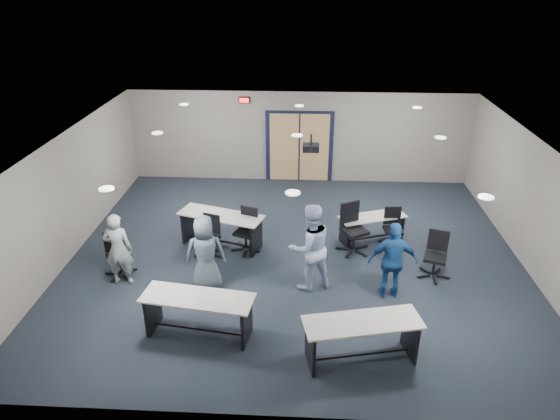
# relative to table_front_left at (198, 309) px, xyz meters

# --- Properties ---
(floor) EXTENTS (10.00, 10.00, 0.00)m
(floor) POSITION_rel_table_front_left_xyz_m (1.61, 2.75, -0.54)
(floor) COLOR black
(floor) RESTS_ON ground
(back_wall) EXTENTS (10.00, 0.04, 2.70)m
(back_wall) POSITION_rel_table_front_left_xyz_m (1.61, 7.25, 0.81)
(back_wall) COLOR gray
(back_wall) RESTS_ON floor
(front_wall) EXTENTS (10.00, 0.04, 2.70)m
(front_wall) POSITION_rel_table_front_left_xyz_m (1.61, -1.75, 0.81)
(front_wall) COLOR gray
(front_wall) RESTS_ON floor
(left_wall) EXTENTS (0.04, 9.00, 2.70)m
(left_wall) POSITION_rel_table_front_left_xyz_m (-3.39, 2.75, 0.81)
(left_wall) COLOR gray
(left_wall) RESTS_ON floor
(right_wall) EXTENTS (0.04, 9.00, 2.70)m
(right_wall) POSITION_rel_table_front_left_xyz_m (6.61, 2.75, 0.81)
(right_wall) COLOR gray
(right_wall) RESTS_ON floor
(ceiling) EXTENTS (10.00, 9.00, 0.04)m
(ceiling) POSITION_rel_table_front_left_xyz_m (1.61, 2.75, 2.16)
(ceiling) COLOR silver
(ceiling) RESTS_ON back_wall
(double_door) EXTENTS (2.00, 0.07, 2.20)m
(double_door) POSITION_rel_table_front_left_xyz_m (1.61, 7.22, 0.51)
(double_door) COLOR black
(double_door) RESTS_ON back_wall
(exit_sign) EXTENTS (0.32, 0.07, 0.18)m
(exit_sign) POSITION_rel_table_front_left_xyz_m (0.01, 7.20, 1.91)
(exit_sign) COLOR black
(exit_sign) RESTS_ON back_wall
(ceiling_projector) EXTENTS (0.35, 0.32, 0.37)m
(ceiling_projector) POSITION_rel_table_front_left_xyz_m (1.91, 3.25, 1.87)
(ceiling_projector) COLOR black
(ceiling_projector) RESTS_ON ceiling
(ceiling_can_lights) EXTENTS (6.24, 5.74, 0.02)m
(ceiling_can_lights) POSITION_rel_table_front_left_xyz_m (1.61, 3.00, 2.13)
(ceiling_can_lights) COLOR silver
(ceiling_can_lights) RESTS_ON ceiling
(table_front_left) EXTENTS (2.01, 0.92, 0.79)m
(table_front_left) POSITION_rel_table_front_left_xyz_m (0.00, 0.00, 0.00)
(table_front_left) COLOR beige
(table_front_left) RESTS_ON floor
(table_front_right) EXTENTS (2.00, 1.03, 0.77)m
(table_front_right) POSITION_rel_table_front_left_xyz_m (2.77, -0.49, -0.01)
(table_front_right) COLOR beige
(table_front_right) RESTS_ON floor
(table_back_left) EXTENTS (2.07, 1.22, 0.80)m
(table_back_left) POSITION_rel_table_front_left_xyz_m (-0.10, 3.16, 0.01)
(table_back_left) COLOR beige
(table_back_left) RESTS_ON floor
(table_back_right) EXTENTS (1.66, 1.03, 0.88)m
(table_back_right) POSITION_rel_table_front_left_xyz_m (3.40, 3.56, -0.09)
(table_back_right) COLOR beige
(table_back_right) RESTS_ON floor
(chair_back_a) EXTENTS (0.76, 0.76, 0.96)m
(chair_back_a) POSITION_rel_table_front_left_xyz_m (-0.32, 2.65, -0.06)
(chair_back_a) COLOR black
(chair_back_a) RESTS_ON floor
(chair_back_b) EXTENTS (0.82, 0.82, 1.01)m
(chair_back_b) POSITION_rel_table_front_left_xyz_m (0.48, 2.95, -0.03)
(chair_back_b) COLOR black
(chair_back_b) RESTS_ON floor
(chair_back_c) EXTENTS (0.97, 0.97, 1.15)m
(chair_back_c) POSITION_rel_table_front_left_xyz_m (2.94, 3.03, 0.04)
(chair_back_c) COLOR black
(chair_back_c) RESTS_ON floor
(chair_back_d) EXTENTS (0.62, 0.62, 0.93)m
(chair_back_d) POSITION_rel_table_front_left_xyz_m (3.86, 3.31, -0.07)
(chair_back_d) COLOR black
(chair_back_d) RESTS_ON floor
(chair_loose_left) EXTENTS (0.85, 0.85, 0.97)m
(chair_loose_left) POSITION_rel_table_front_left_xyz_m (-2.05, 1.77, -0.05)
(chair_loose_left) COLOR black
(chair_loose_left) RESTS_ON floor
(chair_loose_right) EXTENTS (0.80, 0.80, 1.00)m
(chair_loose_right) POSITION_rel_table_front_left_xyz_m (4.54, 2.08, -0.04)
(chair_loose_right) COLOR black
(chair_loose_right) RESTS_ON floor
(person_gray) EXTENTS (0.59, 0.40, 1.58)m
(person_gray) POSITION_rel_table_front_left_xyz_m (-1.91, 1.51, 0.25)
(person_gray) COLOR #949EA1
(person_gray) RESTS_ON floor
(person_plaid) EXTENTS (0.87, 0.65, 1.61)m
(person_plaid) POSITION_rel_table_front_left_xyz_m (-0.13, 1.40, 0.27)
(person_plaid) COLOR slate
(person_plaid) RESTS_ON floor
(person_lightblue) EXTENTS (1.10, 1.00, 1.83)m
(person_lightblue) POSITION_rel_table_front_left_xyz_m (1.93, 1.58, 0.38)
(person_lightblue) COLOR #B8C7F3
(person_lightblue) RESTS_ON floor
(person_navy) EXTENTS (0.94, 0.40, 1.61)m
(person_navy) POSITION_rel_table_front_left_xyz_m (3.52, 1.33, 0.27)
(person_navy) COLOR navy
(person_navy) RESTS_ON floor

